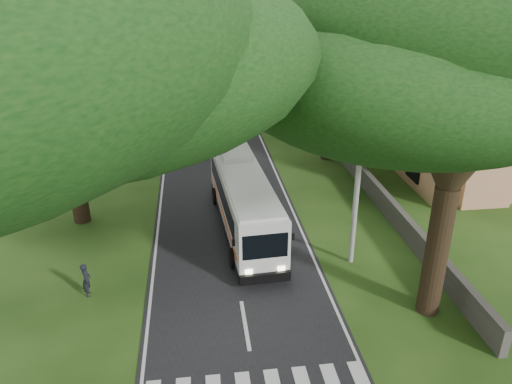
{
  "coord_description": "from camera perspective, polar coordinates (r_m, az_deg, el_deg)",
  "views": [
    {
      "loc": [
        -1.59,
        -13.63,
        12.81
      ],
      "look_at": [
        1.43,
        9.76,
        2.2
      ],
      "focal_mm": 35.0,
      "sensor_mm": 36.0,
      "label": 1
    }
  ],
  "objects": [
    {
      "name": "church",
      "position": [
        40.97,
        21.61,
        11.45
      ],
      "size": [
        14.0,
        24.0,
        11.6
      ],
      "color": "tan",
      "rests_on": "ground"
    },
    {
      "name": "tree_r_near",
      "position": [
        18.17,
        23.79,
        16.87
      ],
      "size": [
        14.98,
        14.98,
        14.37
      ],
      "color": "black",
      "rests_on": "ground"
    },
    {
      "name": "coach_bus",
      "position": [
        26.16,
        -1.43,
        -0.86
      ],
      "size": [
        3.08,
        10.99,
        3.2
      ],
      "rotation": [
        0.0,
        0.0,
        0.06
      ],
      "color": "silver",
      "rests_on": "ground"
    },
    {
      "name": "distant_car_a",
      "position": [
        55.15,
        -7.55,
        11.33
      ],
      "size": [
        2.71,
        4.2,
        1.33
      ],
      "primitive_type": "imported",
      "rotation": [
        0.0,
        0.0,
        3.46
      ],
      "color": "silver",
      "rests_on": "road"
    },
    {
      "name": "distant_car_b",
      "position": [
        63.77,
        -8.6,
        12.98
      ],
      "size": [
        2.07,
        4.04,
        1.27
      ],
      "primitive_type": "imported",
      "rotation": [
        0.0,
        0.0,
        0.2
      ],
      "color": "#212A4E",
      "rests_on": "road"
    },
    {
      "name": "road",
      "position": [
        40.73,
        -4.77,
        5.82
      ],
      "size": [
        8.0,
        120.0,
        0.04
      ],
      "primitive_type": "cube",
      "color": "black",
      "rests_on": "ground"
    },
    {
      "name": "distant_car_c",
      "position": [
        79.3,
        -5.18,
        15.33
      ],
      "size": [
        2.31,
        4.65,
        1.3
      ],
      "primitive_type": "imported",
      "rotation": [
        0.0,
        0.0,
        3.03
      ],
      "color": "maroon",
      "rests_on": "road"
    },
    {
      "name": "pedestrian",
      "position": [
        22.59,
        -18.82,
        -9.48
      ],
      "size": [
        0.43,
        0.6,
        1.53
      ],
      "primitive_type": "imported",
      "rotation": [
        0.0,
        0.0,
        1.7
      ],
      "color": "black",
      "rests_on": "ground"
    },
    {
      "name": "pole_far",
      "position": [
        60.67,
        -0.59,
        16.05
      ],
      "size": [
        1.6,
        0.24,
        8.0
      ],
      "color": "gray",
      "rests_on": "ground"
    },
    {
      "name": "tree_r_mida",
      "position": [
        35.06,
        9.09,
        20.04
      ],
      "size": [
        12.76,
        12.76,
        13.29
      ],
      "color": "black",
      "rests_on": "ground"
    },
    {
      "name": "pole_mid",
      "position": [
        41.18,
        2.79,
        12.1
      ],
      "size": [
        1.6,
        0.24,
        8.0
      ],
      "color": "gray",
      "rests_on": "ground"
    },
    {
      "name": "property_wall",
      "position": [
        40.96,
        8.03,
        6.64
      ],
      "size": [
        0.35,
        50.0,
        1.2
      ],
      "primitive_type": "cube",
      "color": "#383533",
      "rests_on": "ground"
    },
    {
      "name": "pole_near",
      "position": [
        22.59,
        11.54,
        1.24
      ],
      "size": [
        1.6,
        0.24,
        8.0
      ],
      "color": "gray",
      "rests_on": "ground"
    },
    {
      "name": "ground",
      "position": [
        18.78,
        -0.54,
        -18.8
      ],
      "size": [
        140.0,
        140.0,
        0.0
      ],
      "primitive_type": "plane",
      "color": "#204012",
      "rests_on": "ground"
    }
  ]
}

